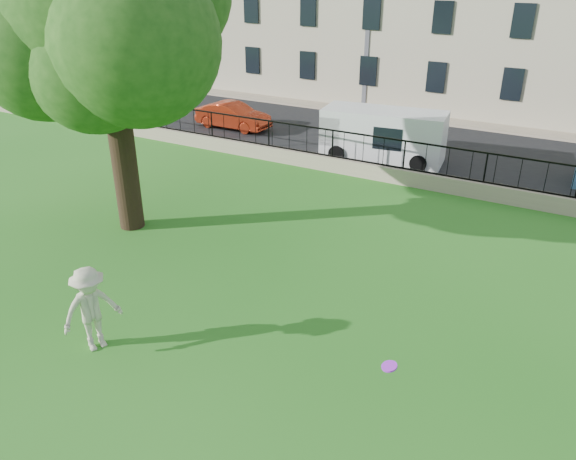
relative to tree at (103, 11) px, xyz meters
The scene contains 10 objects.
ground 10.04m from the tree, 32.10° to the right, with size 120.00×120.00×0.00m, color #25731B.
retaining_wall 11.98m from the tree, 50.88° to the left, with size 50.00×0.40×0.60m, color gray.
iron_railing 11.56m from the tree, 50.88° to the left, with size 50.00×0.05×1.13m.
street 15.62m from the tree, 62.93° to the left, with size 60.00×9.00×0.01m, color black.
sidewalk 20.05m from the tree, 70.09° to the left, with size 60.00×1.40×0.12m, color gray.
tree is the anchor object (origin of this frame).
man 8.55m from the tree, 52.64° to the right, with size 1.29×0.74×1.99m, color beige.
frisbee 12.43m from the tree, 23.97° to the right, with size 0.27×0.27×0.03m, color #A726DC.
red_sedan 13.31m from the tree, 108.23° to the left, with size 1.38×3.96×1.30m, color #B02F15.
white_van 12.61m from the tree, 65.50° to the left, with size 5.11×1.99×2.15m, color white.
Camera 1 is at (6.19, -7.89, 7.74)m, focal length 35.00 mm.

